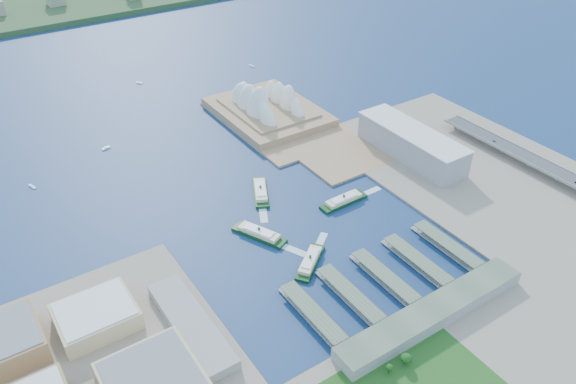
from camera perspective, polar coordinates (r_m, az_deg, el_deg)
ground at (r=581.79m, az=3.79°, el=-5.34°), size 3000.00×3000.00×0.00m
east_land at (r=704.48m, az=22.17°, el=-0.11°), size 240.00×500.00×3.00m
peninsula at (r=811.63m, az=-1.14°, el=7.30°), size 135.00×220.00×3.00m
far_shore at (r=1407.64m, az=-21.99°, el=17.02°), size 2200.00×260.00×12.00m
opera_house at (r=812.41m, az=-2.09°, el=9.70°), size 134.00×180.00×58.00m
toaster_building at (r=730.04m, az=12.42°, el=4.83°), size 45.00×155.00×35.00m
expressway at (r=742.17m, az=25.67°, el=1.45°), size 26.00×340.00×11.85m
ferry_wharves at (r=544.15m, az=9.79°, el=-8.58°), size 184.00×90.00×9.30m
terminal_building at (r=513.87m, az=14.45°, el=-11.85°), size 200.00×28.00×12.00m
ferry_a at (r=588.09m, az=-2.97°, el=-4.07°), size 39.80×62.06×11.57m
ferry_b at (r=651.51m, az=-2.81°, el=0.23°), size 40.99×60.58×11.38m
ferry_c at (r=554.82m, az=2.26°, el=-6.90°), size 53.28×45.35×10.61m
ferry_d at (r=638.73m, az=5.68°, el=-0.71°), size 59.79×16.36×11.25m
boat_a at (r=730.86m, az=-24.56°, el=0.53°), size 6.62×12.69×2.38m
boat_b at (r=779.68m, az=-18.01°, el=4.28°), size 11.80×7.24×3.01m
boat_c at (r=1002.36m, az=-3.74°, el=12.68°), size 6.34×12.24×2.65m
boat_e at (r=964.17m, az=-14.89°, el=10.68°), size 9.63×10.83×2.71m
car_b at (r=726.00m, az=27.25°, el=0.85°), size 1.44×4.14×1.36m
car_c at (r=776.74m, az=20.19°, el=4.89°), size 1.81×4.44×1.29m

